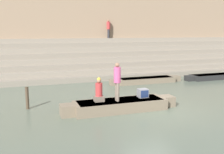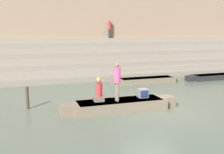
{
  "view_description": "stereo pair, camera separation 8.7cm",
  "coord_description": "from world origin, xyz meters",
  "views": [
    {
      "loc": [
        -5.63,
        -10.77,
        3.65
      ],
      "look_at": [
        -1.44,
        1.54,
        1.4
      ],
      "focal_mm": 42.0,
      "sensor_mm": 36.0,
      "label": 1
    },
    {
      "loc": [
        -5.55,
        -10.79,
        3.65
      ],
      "look_at": [
        -1.44,
        1.54,
        1.4
      ],
      "focal_mm": 42.0,
      "sensor_mm": 36.0,
      "label": 2
    }
  ],
  "objects": [
    {
      "name": "back_wall",
      "position": [
        0.0,
        13.55,
        3.69
      ],
      "size": [
        34.2,
        1.28,
        7.43
      ],
      "color": "#937A60",
      "rests_on": "ground"
    },
    {
      "name": "tv_set",
      "position": [
        -0.22,
        0.47,
        0.71
      ],
      "size": [
        0.47,
        0.41,
        0.42
      ],
      "rotation": [
        0.0,
        0.0,
        -0.04
      ],
      "color": "slate",
      "rests_on": "rowboat_main"
    },
    {
      "name": "person_on_steps",
      "position": [
        1.99,
        12.62,
        4.05
      ],
      "size": [
        0.32,
        0.32,
        1.69
      ],
      "rotation": [
        0.0,
        0.0,
        1.55
      ],
      "color": "#28282D",
      "rests_on": "ghat_steps"
    },
    {
      "name": "ground_plane",
      "position": [
        0.0,
        0.0,
        0.0
      ],
      "size": [
        120.0,
        120.0,
        0.0
      ],
      "primitive_type": "plane",
      "color": "#566051"
    },
    {
      "name": "moored_boat_shore",
      "position": [
        2.73,
        6.1,
        0.21
      ],
      "size": [
        5.47,
        1.08,
        0.39
      ],
      "rotation": [
        0.0,
        0.0,
        -0.01
      ],
      "color": "#756651",
      "rests_on": "ground"
    },
    {
      "name": "moored_boat_distant",
      "position": [
        8.54,
        5.75,
        0.21
      ],
      "size": [
        5.31,
        1.08,
        0.39
      ],
      "rotation": [
        0.0,
        0.0,
        -0.01
      ],
      "color": "black",
      "rests_on": "ground"
    },
    {
      "name": "rowboat_main",
      "position": [
        -1.44,
        0.34,
        0.27
      ],
      "size": [
        5.57,
        1.38,
        0.5
      ],
      "rotation": [
        0.0,
        0.0,
        -0.06
      ],
      "color": "#756651",
      "rests_on": "ground"
    },
    {
      "name": "ghat_steps",
      "position": [
        0.0,
        11.06,
        1.09
      ],
      "size": [
        36.0,
        5.35,
        3.08
      ],
      "color": "gray",
      "rests_on": "ground"
    },
    {
      "name": "person_rowing",
      "position": [
        -2.44,
        0.44,
        0.96
      ],
      "size": [
        0.44,
        0.35,
        1.12
      ],
      "rotation": [
        0.0,
        0.0,
        0.04
      ],
      "color": "#756656",
      "rests_on": "rowboat_main"
    },
    {
      "name": "mooring_post",
      "position": [
        -5.55,
        2.01,
        0.54
      ],
      "size": [
        0.15,
        0.15,
        1.08
      ],
      "primitive_type": "cylinder",
      "color": "#473828",
      "rests_on": "ground"
    },
    {
      "name": "person_standing",
      "position": [
        -1.63,
        0.26,
        1.54
      ],
      "size": [
        0.32,
        0.32,
        1.78
      ],
      "rotation": [
        0.0,
        0.0,
        -0.03
      ],
      "color": "#756656",
      "rests_on": "rowboat_main"
    }
  ]
}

